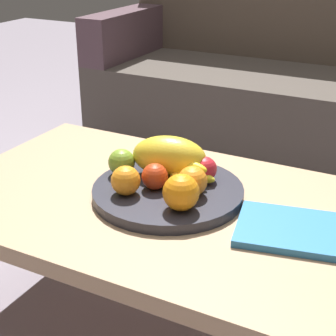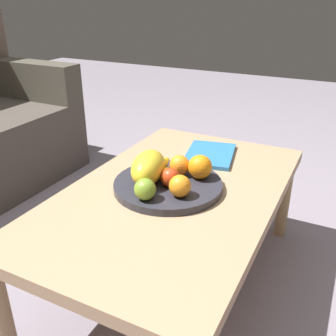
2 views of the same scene
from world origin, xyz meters
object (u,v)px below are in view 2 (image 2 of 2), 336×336
fruit_bowl (168,185)px  orange_right (200,167)px  banana_bunch (155,171)px  apple_front (171,177)px  magazine (210,154)px  orange_left (180,186)px  orange_front (180,165)px  coffee_table (173,201)px  melon_large_front (148,167)px  apple_right (145,189)px  apple_left (157,163)px

fruit_bowl → orange_right: orange_right is taller
fruit_bowl → banana_bunch: bearing=85.0°
apple_front → magazine: size_ratio=0.25×
orange_left → apple_front: size_ratio=1.10×
orange_front → coffee_table: bearing=-171.2°
orange_right → apple_front: orange_right is taller
melon_large_front → orange_left: bearing=-107.5°
orange_right → magazine: (0.24, 0.06, -0.06)m
melon_large_front → apple_right: (-0.11, -0.05, -0.02)m
orange_right → melon_large_front: bearing=125.9°
orange_left → orange_right: 0.14m
coffee_table → apple_left: apple_left is taller
orange_front → banana_bunch: size_ratio=0.39×
melon_large_front → banana_bunch: 0.04m
apple_front → apple_right: (-0.11, 0.03, 0.00)m
orange_left → apple_front: (0.05, 0.05, -0.00)m
coffee_table → fruit_bowl: fruit_bowl is taller
orange_front → apple_left: (-0.01, 0.08, -0.00)m
fruit_bowl → orange_right: size_ratio=4.44×
banana_bunch → orange_left: bearing=-120.6°
coffee_table → melon_large_front: bearing=109.0°
fruit_bowl → orange_front: orange_front is taller
apple_right → apple_left: bearing=18.2°
coffee_table → banana_bunch: (0.00, 0.07, 0.09)m
fruit_bowl → apple_front: size_ratio=5.75×
orange_left → apple_right: 0.11m
orange_front → orange_right: size_ratio=0.86×
melon_large_front → apple_left: size_ratio=3.01×
apple_left → magazine: (0.26, -0.10, -0.05)m
coffee_table → magazine: size_ratio=4.35×
orange_front → banana_bunch: orange_front is taller
apple_front → apple_left: 0.13m
apple_front → apple_left: apple_front is taller
melon_large_front → orange_right: size_ratio=2.27×
apple_front → magazine: 0.35m
apple_left → banana_bunch: 0.06m
apple_right → fruit_bowl: bearing=-4.0°
orange_right → apple_left: (-0.01, 0.16, -0.01)m
orange_front → apple_right: 0.20m
apple_right → banana_bunch: apple_right is taller
orange_right → banana_bunch: orange_right is taller
orange_front → magazine: (0.25, -0.02, -0.05)m
melon_large_front → banana_bunch: (0.03, -0.01, -0.02)m
banana_bunch → orange_front: bearing=-43.2°
orange_left → orange_front: bearing=25.7°
apple_front → magazine: (0.34, -0.00, -0.05)m
coffee_table → apple_right: size_ratio=16.22×
melon_large_front → magazine: 0.36m
orange_front → magazine: orange_front is taller
melon_large_front → orange_front: bearing=-35.9°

